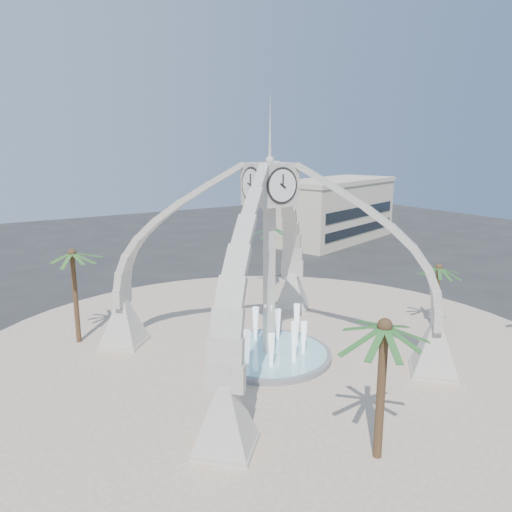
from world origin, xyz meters
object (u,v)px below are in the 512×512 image
palm_east (439,268)px  palm_south (385,328)px  palm_north (273,229)px  fountain (269,354)px  clock_tower (269,259)px  palm_west (72,255)px

palm_east → palm_south: 17.54m
palm_north → palm_east: bearing=-72.8°
fountain → palm_south: palm_south is taller
clock_tower → palm_north: size_ratio=2.74×
clock_tower → palm_east: bearing=-9.8°
palm_north → fountain: bearing=-125.3°
clock_tower → palm_north: (8.74, 12.33, -0.73)m
palm_east → palm_south: (-15.06, -8.88, 1.38)m
fountain → palm_west: 14.52m
palm_north → palm_south: 25.75m
clock_tower → palm_south: clock_tower is taller
fountain → palm_north: (8.74, 12.33, 5.47)m
clock_tower → palm_north: bearing=54.7°
fountain → palm_east: bearing=-9.8°
palm_west → clock_tower: bearing=-43.5°
clock_tower → palm_east: (13.26, -2.29, -1.88)m
palm_east → palm_north: bearing=107.2°
clock_tower → palm_east: 13.58m
palm_west → palm_north: bearing=9.9°
fountain → palm_north: size_ratio=1.22×
clock_tower → palm_south: (-1.80, -11.16, -0.49)m
fountain → palm_east: palm_east is taller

